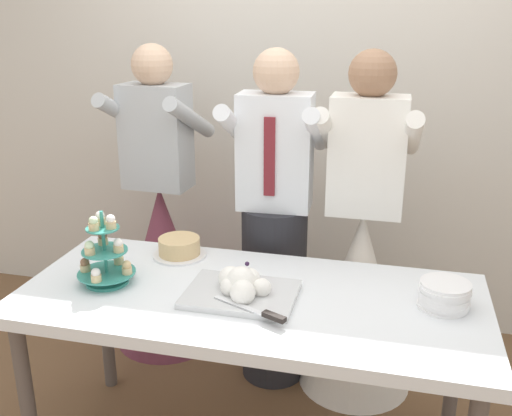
{
  "coord_description": "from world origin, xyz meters",
  "views": [
    {
      "loc": [
        0.51,
        -1.95,
        1.82
      ],
      "look_at": [
        -0.01,
        0.15,
        1.07
      ],
      "focal_mm": 40.79,
      "sensor_mm": 36.0,
      "label": 1
    }
  ],
  "objects_px": {
    "main_cake_tray": "(241,288)",
    "person_guest": "(162,245)",
    "person_groom": "(274,240)",
    "person_bride": "(360,278)",
    "round_cake": "(179,248)",
    "dessert_table": "(250,311)",
    "cupcake_stand": "(105,257)",
    "plate_stack": "(444,295)"
  },
  "relations": [
    {
      "from": "dessert_table",
      "to": "person_groom",
      "type": "relative_size",
      "value": 1.08
    },
    {
      "from": "main_cake_tray",
      "to": "plate_stack",
      "type": "xyz_separation_m",
      "value": [
        0.74,
        0.11,
        0.01
      ]
    },
    {
      "from": "dessert_table",
      "to": "person_bride",
      "type": "bearing_deg",
      "value": 59.63
    },
    {
      "from": "round_cake",
      "to": "person_guest",
      "type": "height_order",
      "value": "person_guest"
    },
    {
      "from": "round_cake",
      "to": "person_guest",
      "type": "xyz_separation_m",
      "value": [
        -0.31,
        0.52,
        -0.23
      ]
    },
    {
      "from": "cupcake_stand",
      "to": "main_cake_tray",
      "type": "relative_size",
      "value": 0.72
    },
    {
      "from": "main_cake_tray",
      "to": "round_cake",
      "type": "xyz_separation_m",
      "value": [
        -0.37,
        0.32,
        -0.0
      ]
    },
    {
      "from": "plate_stack",
      "to": "person_groom",
      "type": "height_order",
      "value": "person_groom"
    },
    {
      "from": "cupcake_stand",
      "to": "main_cake_tray",
      "type": "xyz_separation_m",
      "value": [
        0.55,
        0.01,
        -0.08
      ]
    },
    {
      "from": "dessert_table",
      "to": "plate_stack",
      "type": "xyz_separation_m",
      "value": [
        0.72,
        0.07,
        0.12
      ]
    },
    {
      "from": "round_cake",
      "to": "person_bride",
      "type": "relative_size",
      "value": 0.14
    },
    {
      "from": "main_cake_tray",
      "to": "cupcake_stand",
      "type": "bearing_deg",
      "value": -178.83
    },
    {
      "from": "round_cake",
      "to": "plate_stack",
      "type": "bearing_deg",
      "value": -10.64
    },
    {
      "from": "person_bride",
      "to": "person_guest",
      "type": "relative_size",
      "value": 1.0
    },
    {
      "from": "round_cake",
      "to": "main_cake_tray",
      "type": "bearing_deg",
      "value": -40.3
    },
    {
      "from": "person_guest",
      "to": "person_groom",
      "type": "bearing_deg",
      "value": -14.76
    },
    {
      "from": "main_cake_tray",
      "to": "person_guest",
      "type": "height_order",
      "value": "person_guest"
    },
    {
      "from": "plate_stack",
      "to": "round_cake",
      "type": "height_order",
      "value": "plate_stack"
    },
    {
      "from": "main_cake_tray",
      "to": "person_bride",
      "type": "xyz_separation_m",
      "value": [
        0.41,
        0.68,
        -0.23
      ]
    },
    {
      "from": "person_groom",
      "to": "person_guest",
      "type": "relative_size",
      "value": 1.0
    },
    {
      "from": "cupcake_stand",
      "to": "main_cake_tray",
      "type": "distance_m",
      "value": 0.56
    },
    {
      "from": "dessert_table",
      "to": "round_cake",
      "type": "distance_m",
      "value": 0.5
    },
    {
      "from": "plate_stack",
      "to": "person_groom",
      "type": "bearing_deg",
      "value": 143.84
    },
    {
      "from": "dessert_table",
      "to": "plate_stack",
      "type": "height_order",
      "value": "plate_stack"
    },
    {
      "from": "person_guest",
      "to": "main_cake_tray",
      "type": "bearing_deg",
      "value": -50.72
    },
    {
      "from": "plate_stack",
      "to": "round_cake",
      "type": "bearing_deg",
      "value": 169.36
    },
    {
      "from": "main_cake_tray",
      "to": "plate_stack",
      "type": "distance_m",
      "value": 0.75
    },
    {
      "from": "main_cake_tray",
      "to": "person_groom",
      "type": "height_order",
      "value": "person_groom"
    },
    {
      "from": "person_bride",
      "to": "person_groom",
      "type": "bearing_deg",
      "value": -176.75
    },
    {
      "from": "person_groom",
      "to": "person_bride",
      "type": "height_order",
      "value": "same"
    },
    {
      "from": "dessert_table",
      "to": "person_groom",
      "type": "distance_m",
      "value": 0.63
    },
    {
      "from": "cupcake_stand",
      "to": "round_cake",
      "type": "xyz_separation_m",
      "value": [
        0.18,
        0.33,
        -0.08
      ]
    },
    {
      "from": "dessert_table",
      "to": "person_guest",
      "type": "distance_m",
      "value": 1.08
    },
    {
      "from": "dessert_table",
      "to": "person_guest",
      "type": "relative_size",
      "value": 1.08
    },
    {
      "from": "main_cake_tray",
      "to": "person_guest",
      "type": "relative_size",
      "value": 0.26
    },
    {
      "from": "person_groom",
      "to": "cupcake_stand",
      "type": "bearing_deg",
      "value": -128.81
    },
    {
      "from": "person_bride",
      "to": "plate_stack",
      "type": "bearing_deg",
      "value": -59.62
    },
    {
      "from": "person_groom",
      "to": "person_bride",
      "type": "xyz_separation_m",
      "value": [
        0.42,
        0.02,
        -0.16
      ]
    },
    {
      "from": "person_groom",
      "to": "person_bride",
      "type": "relative_size",
      "value": 1.0
    },
    {
      "from": "dessert_table",
      "to": "person_groom",
      "type": "height_order",
      "value": "person_groom"
    },
    {
      "from": "cupcake_stand",
      "to": "main_cake_tray",
      "type": "height_order",
      "value": "cupcake_stand"
    },
    {
      "from": "person_guest",
      "to": "cupcake_stand",
      "type": "bearing_deg",
      "value": -81.31
    }
  ]
}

